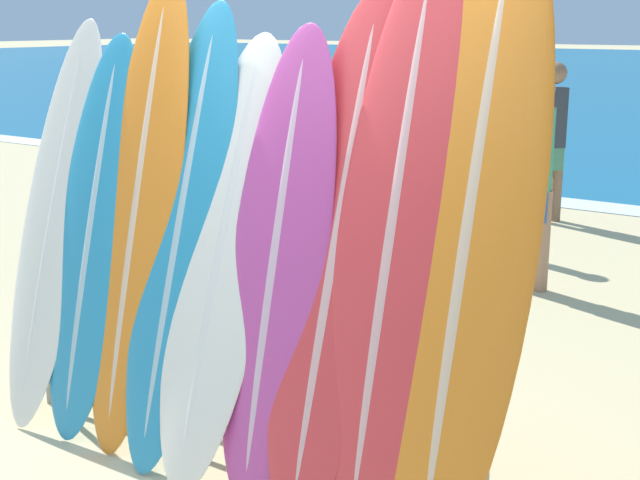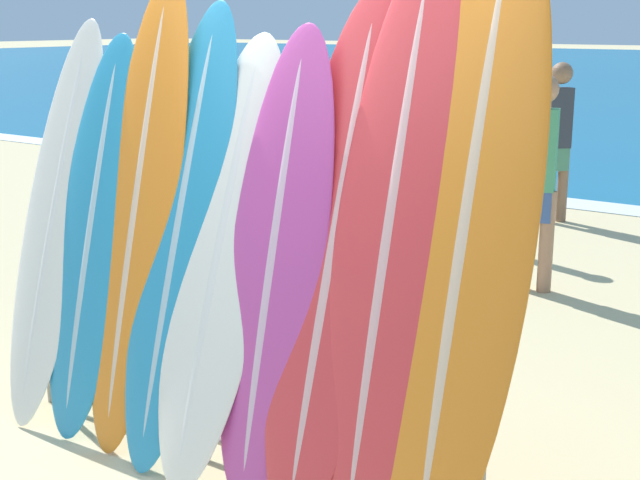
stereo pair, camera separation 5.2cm
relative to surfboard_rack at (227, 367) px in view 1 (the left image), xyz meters
The scene contains 13 objects.
surfboard_rack is the anchor object (origin of this frame).
surfboard_slot_0 1.33m from the surfboard_rack, behind, with size 0.50×0.74×2.18m.
surfboard_slot_1 1.03m from the surfboard_rack, behind, with size 0.54×0.63×2.11m.
surfboard_slot_2 0.90m from the surfboard_rack, behind, with size 0.52×0.68×2.41m.
surfboard_slot_3 0.68m from the surfboard_rack, behind, with size 0.52×0.76×2.27m.
surfboard_slot_4 0.53m from the surfboard_rack, behind, with size 0.56×0.79×2.12m.
surfboard_slot_5 0.64m from the surfboard_rack, ahead, with size 0.53×0.61×2.16m.
surfboard_slot_6 0.88m from the surfboard_rack, ahead, with size 0.56×0.77×2.32m.
surfboard_slot_7 1.14m from the surfboard_rack, ahead, with size 0.55×0.71×2.49m.
surfboard_slot_8 1.43m from the surfboard_rack, ahead, with size 0.59×0.74×2.58m.
person_near_water 4.89m from the surfboard_rack, 101.22° to the left, with size 0.27×0.23×1.63m.
person_mid_beach 6.33m from the surfboard_rack, 96.23° to the left, with size 0.29×0.29×1.73m.
person_far_left 3.72m from the surfboard_rack, 88.27° to the left, with size 0.29×0.24×1.76m.
Camera 1 is at (2.43, -2.73, 2.16)m, focal length 50.00 mm.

